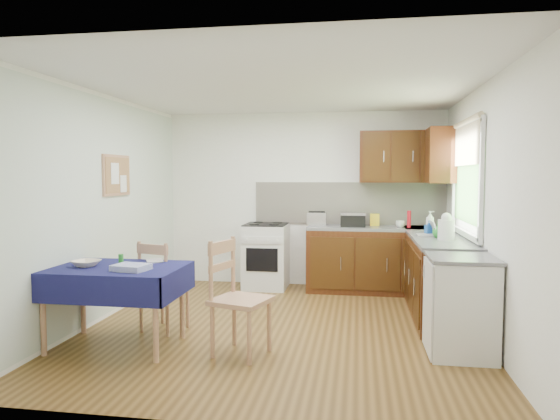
% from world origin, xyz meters
% --- Properties ---
extents(floor, '(4.20, 4.20, 0.00)m').
position_xyz_m(floor, '(0.00, 0.00, 0.00)').
color(floor, '#513615').
rests_on(floor, ground).
extents(ceiling, '(4.00, 4.20, 0.02)m').
position_xyz_m(ceiling, '(0.00, 0.00, 2.50)').
color(ceiling, silver).
rests_on(ceiling, wall_back).
extents(wall_back, '(4.00, 0.02, 2.50)m').
position_xyz_m(wall_back, '(0.00, 2.10, 1.25)').
color(wall_back, white).
rests_on(wall_back, ground).
extents(wall_front, '(4.00, 0.02, 2.50)m').
position_xyz_m(wall_front, '(0.00, -2.10, 1.25)').
color(wall_front, white).
rests_on(wall_front, ground).
extents(wall_left, '(0.02, 4.20, 2.50)m').
position_xyz_m(wall_left, '(-2.00, 0.00, 1.25)').
color(wall_left, silver).
rests_on(wall_left, ground).
extents(wall_right, '(0.02, 4.20, 2.50)m').
position_xyz_m(wall_right, '(2.00, 0.00, 1.25)').
color(wall_right, white).
rests_on(wall_right, ground).
extents(base_cabinets, '(1.90, 2.30, 0.86)m').
position_xyz_m(base_cabinets, '(1.36, 1.26, 0.43)').
color(base_cabinets, '#341209').
rests_on(base_cabinets, ground).
extents(worktop_back, '(1.90, 0.60, 0.04)m').
position_xyz_m(worktop_back, '(1.05, 1.80, 0.88)').
color(worktop_back, slate).
rests_on(worktop_back, base_cabinets).
extents(worktop_right, '(0.60, 1.70, 0.04)m').
position_xyz_m(worktop_right, '(1.70, 0.65, 0.88)').
color(worktop_right, slate).
rests_on(worktop_right, base_cabinets).
extents(worktop_corner, '(0.60, 0.60, 0.04)m').
position_xyz_m(worktop_corner, '(1.70, 1.80, 0.88)').
color(worktop_corner, slate).
rests_on(worktop_corner, base_cabinets).
extents(splashback, '(2.70, 0.02, 0.60)m').
position_xyz_m(splashback, '(0.65, 2.08, 1.20)').
color(splashback, beige).
rests_on(splashback, wall_back).
extents(upper_cabinets, '(1.20, 0.85, 0.70)m').
position_xyz_m(upper_cabinets, '(1.52, 1.80, 1.85)').
color(upper_cabinets, '#341209').
rests_on(upper_cabinets, wall_back).
extents(stove, '(0.60, 0.61, 0.92)m').
position_xyz_m(stove, '(-0.50, 1.80, 0.46)').
color(stove, silver).
rests_on(stove, ground).
extents(window, '(0.04, 1.48, 1.26)m').
position_xyz_m(window, '(1.97, 0.70, 1.65)').
color(window, '#2E5824').
rests_on(window, wall_right).
extents(fridge, '(0.58, 0.60, 0.89)m').
position_xyz_m(fridge, '(1.70, -0.55, 0.44)').
color(fridge, silver).
rests_on(fridge, ground).
extents(corkboard, '(0.04, 0.62, 0.47)m').
position_xyz_m(corkboard, '(-1.97, 0.30, 1.60)').
color(corkboard, '#A77553').
rests_on(corkboard, wall_left).
extents(dining_table, '(1.25, 0.85, 0.76)m').
position_xyz_m(dining_table, '(-1.43, -0.83, 0.65)').
color(dining_table, '#0F103C').
rests_on(dining_table, ground).
extents(chair_far, '(0.52, 0.52, 0.93)m').
position_xyz_m(chair_far, '(-1.19, -0.32, 0.49)').
color(chair_far, '#A77553').
rests_on(chair_far, ground).
extents(chair_near, '(0.57, 0.57, 1.03)m').
position_xyz_m(chair_near, '(-0.28, -0.84, 0.55)').
color(chair_near, '#A77553').
rests_on(chair_near, ground).
extents(toaster, '(0.27, 0.16, 0.20)m').
position_xyz_m(toaster, '(0.22, 1.80, 0.99)').
color(toaster, silver).
rests_on(toaster, worktop_back).
extents(sandwich_press, '(0.33, 0.29, 0.19)m').
position_xyz_m(sandwich_press, '(0.72, 1.77, 1.00)').
color(sandwich_press, black).
rests_on(sandwich_press, worktop_back).
extents(sauce_bottle, '(0.05, 0.05, 0.23)m').
position_xyz_m(sauce_bottle, '(1.46, 1.70, 1.01)').
color(sauce_bottle, red).
rests_on(sauce_bottle, worktop_back).
extents(yellow_packet, '(0.13, 0.08, 0.17)m').
position_xyz_m(yellow_packet, '(1.02, 1.92, 0.98)').
color(yellow_packet, yellow).
rests_on(yellow_packet, worktop_back).
extents(dish_rack, '(0.38, 0.29, 0.18)m').
position_xyz_m(dish_rack, '(1.65, 0.81, 0.92)').
color(dish_rack, gray).
rests_on(dish_rack, worktop_right).
extents(kettle, '(0.18, 0.18, 0.30)m').
position_xyz_m(kettle, '(1.73, 0.47, 1.03)').
color(kettle, silver).
rests_on(kettle, worktop_right).
extents(cup, '(0.15, 0.15, 0.09)m').
position_xyz_m(cup, '(1.35, 1.71, 0.95)').
color(cup, silver).
rests_on(cup, worktop_back).
extents(soap_bottle_a, '(0.15, 0.15, 0.27)m').
position_xyz_m(soap_bottle_a, '(1.64, 1.06, 1.04)').
color(soap_bottle_a, silver).
rests_on(soap_bottle_a, worktop_right).
extents(soap_bottle_b, '(0.10, 0.10, 0.17)m').
position_xyz_m(soap_bottle_b, '(1.61, 0.92, 0.99)').
color(soap_bottle_b, '#1C53A3').
rests_on(soap_bottle_b, worktop_right).
extents(soap_bottle_c, '(0.19, 0.19, 0.18)m').
position_xyz_m(soap_bottle_c, '(1.69, 0.66, 0.99)').
color(soap_bottle_c, '#268D2F').
rests_on(soap_bottle_c, worktop_right).
extents(plate_bowl, '(0.28, 0.28, 0.06)m').
position_xyz_m(plate_bowl, '(-1.70, -0.86, 0.79)').
color(plate_bowl, beige).
rests_on(plate_bowl, dining_table).
extents(book, '(0.23, 0.25, 0.02)m').
position_xyz_m(book, '(-1.24, -0.55, 0.76)').
color(book, white).
rests_on(book, dining_table).
extents(spice_jar, '(0.05, 0.05, 0.10)m').
position_xyz_m(spice_jar, '(-1.44, -0.70, 0.80)').
color(spice_jar, '#228024').
rests_on(spice_jar, dining_table).
extents(tea_towel, '(0.33, 0.28, 0.05)m').
position_xyz_m(tea_towel, '(-1.20, -0.98, 0.78)').
color(tea_towel, '#293999').
rests_on(tea_towel, dining_table).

